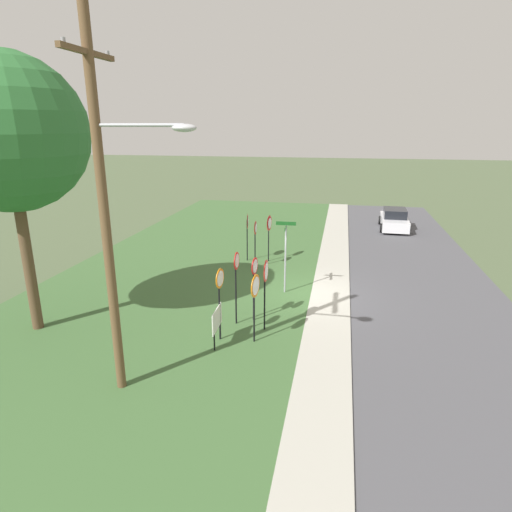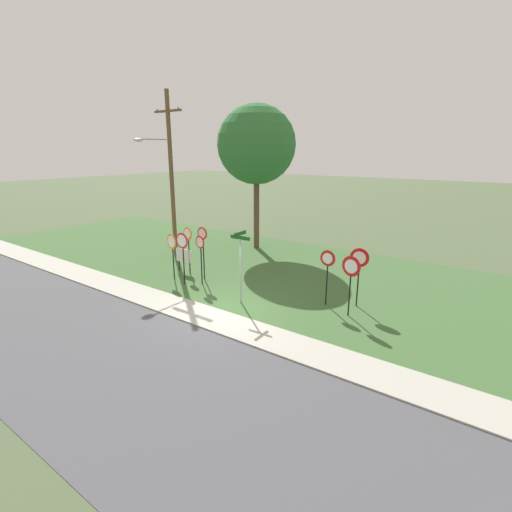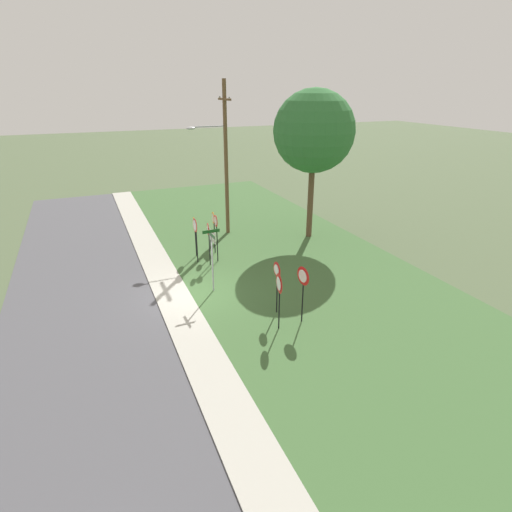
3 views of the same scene
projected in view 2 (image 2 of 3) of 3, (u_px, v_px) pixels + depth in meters
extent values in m
plane|color=#4C5B3D|center=(224.00, 312.00, 15.30)|extent=(160.00, 160.00, 0.00)
cube|color=#4C4C51|center=(120.00, 364.00, 11.57)|extent=(44.00, 6.40, 0.01)
cube|color=#ADAA9E|center=(210.00, 318.00, 14.67)|extent=(44.00, 1.60, 0.06)
cube|color=#3D6033|center=(299.00, 274.00, 19.97)|extent=(44.00, 12.00, 0.04)
cylinder|color=black|center=(204.00, 256.00, 18.74)|extent=(0.06, 0.06, 2.39)
cylinder|color=red|center=(202.00, 233.00, 18.40)|extent=(0.62, 0.04, 0.62)
cylinder|color=white|center=(202.00, 233.00, 18.39)|extent=(0.48, 0.02, 0.48)
cylinder|color=black|center=(189.00, 253.00, 19.68)|extent=(0.06, 0.06, 2.18)
cylinder|color=orange|center=(188.00, 234.00, 19.37)|extent=(0.65, 0.09, 0.65)
cylinder|color=white|center=(187.00, 234.00, 19.35)|extent=(0.51, 0.06, 0.51)
cylinder|color=black|center=(184.00, 262.00, 18.10)|extent=(0.06, 0.06, 2.20)
cylinder|color=red|center=(182.00, 241.00, 17.78)|extent=(0.74, 0.03, 0.74)
cylinder|color=white|center=(182.00, 241.00, 17.77)|extent=(0.58, 0.01, 0.58)
cylinder|color=black|center=(173.00, 260.00, 18.78)|extent=(0.06, 0.06, 2.00)
cylinder|color=orange|center=(172.00, 242.00, 18.50)|extent=(0.74, 0.14, 0.75)
cylinder|color=white|center=(171.00, 242.00, 18.49)|extent=(0.58, 0.09, 0.58)
cylinder|color=black|center=(201.00, 263.00, 18.13)|extent=(0.06, 0.06, 2.11)
cylinder|color=red|center=(200.00, 242.00, 17.83)|extent=(0.61, 0.11, 0.61)
cylinder|color=white|center=(200.00, 242.00, 17.82)|extent=(0.47, 0.07, 0.48)
cylinder|color=black|center=(327.00, 281.00, 15.63)|extent=(0.06, 0.06, 2.09)
cone|color=red|center=(328.00, 258.00, 15.34)|extent=(0.66, 0.03, 0.66)
cone|color=white|center=(327.00, 258.00, 15.32)|extent=(0.45, 0.02, 0.45)
cylinder|color=black|center=(350.00, 290.00, 14.59)|extent=(0.06, 0.06, 2.09)
cone|color=red|center=(351.00, 266.00, 14.30)|extent=(0.79, 0.15, 0.80)
cone|color=white|center=(351.00, 267.00, 14.28)|extent=(0.54, 0.09, 0.54)
cylinder|color=black|center=(358.00, 281.00, 15.50)|extent=(0.06, 0.06, 2.16)
cone|color=red|center=(359.00, 258.00, 15.20)|extent=(0.77, 0.14, 0.78)
cone|color=white|center=(359.00, 258.00, 15.19)|extent=(0.53, 0.09, 0.53)
cylinder|color=#9EA0A8|center=(240.00, 272.00, 15.80)|extent=(0.07, 0.07, 2.73)
cylinder|color=#9EA0A8|center=(240.00, 239.00, 15.43)|extent=(0.09, 0.09, 0.03)
cube|color=#19511E|center=(240.00, 238.00, 15.41)|extent=(0.96, 0.05, 0.15)
cube|color=#19511E|center=(240.00, 234.00, 15.36)|extent=(0.05, 0.82, 0.15)
cylinder|color=brown|center=(172.00, 177.00, 21.95)|extent=(0.24, 0.24, 9.44)
cube|color=brown|center=(168.00, 111.00, 20.99)|extent=(2.10, 0.12, 0.12)
cylinder|color=gray|center=(157.00, 110.00, 21.45)|extent=(0.09, 0.09, 0.10)
cylinder|color=gray|center=(178.00, 108.00, 20.48)|extent=(0.09, 0.09, 0.10)
cylinder|color=#9EA0A8|center=(154.00, 139.00, 20.57)|extent=(0.08, 2.12, 0.08)
ellipsoid|color=#B7B7BC|center=(138.00, 140.00, 19.76)|extent=(0.40, 0.56, 0.18)
cylinder|color=black|center=(179.00, 266.00, 20.31)|extent=(0.05, 0.05, 0.55)
cylinder|color=black|center=(190.00, 268.00, 19.89)|extent=(0.05, 0.05, 0.55)
cube|color=white|center=(184.00, 256.00, 19.93)|extent=(1.10, 0.06, 0.70)
cylinder|color=brown|center=(256.00, 207.00, 24.54)|extent=(0.36, 0.36, 5.34)
sphere|color=#2D6B33|center=(256.00, 145.00, 23.49)|extent=(4.86, 4.86, 4.86)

